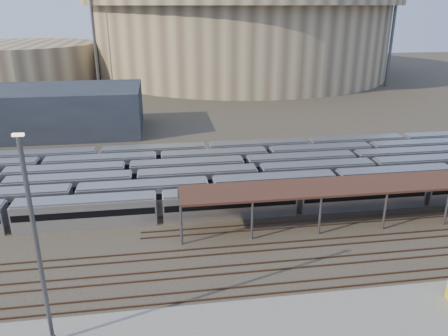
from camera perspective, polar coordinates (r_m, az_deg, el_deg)
The scene contains 12 objects.
ground at distance 53.27m, azimuth 3.33°, elevation -9.95°, with size 420.00×420.00×0.00m, color #383026.
apron at distance 40.46m, azimuth 0.50°, elevation -21.08°, with size 50.00×9.00×0.20m, color gray.
subway_trains at distance 69.46m, azimuth 2.97°, elevation -0.78°, with size 123.61×23.90×3.60m.
inspection_shed at distance 62.34m, azimuth 22.86°, elevation -1.85°, with size 60.30×6.00×5.30m.
empty_tracks at distance 49.08m, azimuth 4.54°, elevation -12.77°, with size 170.00×9.62×0.18m.
stadium at distance 188.44m, azimuth 2.22°, elevation 17.26°, with size 124.00×124.00×32.50m.
secondary_arena at distance 183.04m, azimuth -25.02°, elevation 12.35°, with size 56.00×56.00×14.00m, color tan.
service_building at distance 105.33m, azimuth -22.34°, elevation 6.91°, with size 42.00×20.00×10.00m, color #1E232D.
floodlight_0 at distance 156.34m, azimuth -16.74°, elevation 17.34°, with size 4.00×1.00×38.40m.
floodlight_2 at distance 165.56m, azimuth 21.26°, elevation 16.97°, with size 4.00×1.00×38.40m.
floodlight_3 at distance 205.00m, azimuth -9.06°, elevation 18.46°, with size 4.00×1.00×38.40m.
yard_light_pole at distance 37.30m, azimuth -23.23°, elevation -9.35°, with size 0.82×0.36×18.29m.
Camera 1 is at (-9.83, -44.90, 26.92)m, focal length 35.00 mm.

